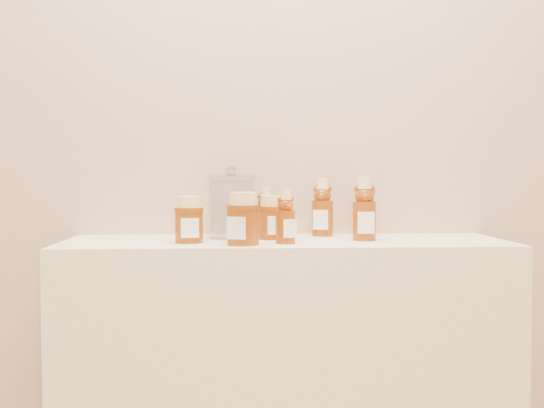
{
  "coord_description": "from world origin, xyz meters",
  "views": [
    {
      "loc": [
        -0.13,
        -0.29,
        1.08
      ],
      "look_at": [
        -0.04,
        1.52,
        1.0
      ],
      "focal_mm": 45.0,
      "sensor_mm": 36.0,
      "label": 1
    }
  ],
  "objects_px": {
    "honey_jar_left": "(189,219)",
    "glass_canister": "(231,204)",
    "bear_bottle_back_left": "(265,208)",
    "bear_bottle_front_left": "(285,213)",
    "display_table": "(285,403)"
  },
  "relations": [
    {
      "from": "bear_bottle_back_left",
      "to": "honey_jar_left",
      "type": "xyz_separation_m",
      "value": [
        -0.21,
        -0.19,
        -0.02
      ]
    },
    {
      "from": "bear_bottle_front_left",
      "to": "glass_canister",
      "type": "height_order",
      "value": "glass_canister"
    },
    {
      "from": "bear_bottle_back_left",
      "to": "glass_canister",
      "type": "xyz_separation_m",
      "value": [
        -0.1,
        -0.07,
        0.02
      ]
    },
    {
      "from": "bear_bottle_back_left",
      "to": "bear_bottle_front_left",
      "type": "relative_size",
      "value": 1.01
    },
    {
      "from": "bear_bottle_back_left",
      "to": "bear_bottle_front_left",
      "type": "bearing_deg",
      "value": -88.18
    },
    {
      "from": "display_table",
      "to": "honey_jar_left",
      "type": "height_order",
      "value": "honey_jar_left"
    },
    {
      "from": "honey_jar_left",
      "to": "display_table",
      "type": "bearing_deg",
      "value": 4.39
    },
    {
      "from": "display_table",
      "to": "bear_bottle_front_left",
      "type": "height_order",
      "value": "bear_bottle_front_left"
    },
    {
      "from": "display_table",
      "to": "glass_canister",
      "type": "xyz_separation_m",
      "value": [
        -0.15,
        0.06,
        0.55
      ]
    },
    {
      "from": "display_table",
      "to": "honey_jar_left",
      "type": "bearing_deg",
      "value": -168.06
    },
    {
      "from": "display_table",
      "to": "bear_bottle_front_left",
      "type": "bearing_deg",
      "value": -93.86
    },
    {
      "from": "honey_jar_left",
      "to": "glass_canister",
      "type": "relative_size",
      "value": 0.62
    },
    {
      "from": "display_table",
      "to": "glass_canister",
      "type": "relative_size",
      "value": 6.14
    },
    {
      "from": "bear_bottle_back_left",
      "to": "display_table",
      "type": "bearing_deg",
      "value": -78.9
    },
    {
      "from": "display_table",
      "to": "bear_bottle_back_left",
      "type": "bearing_deg",
      "value": 110.14
    }
  ]
}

